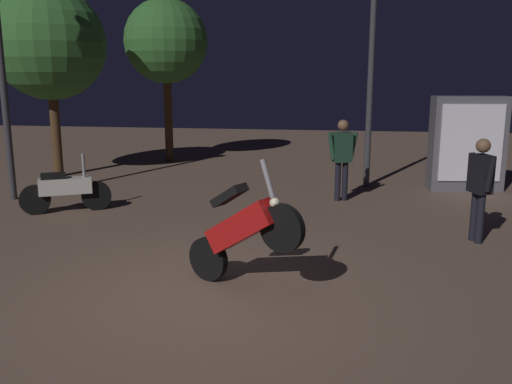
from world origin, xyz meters
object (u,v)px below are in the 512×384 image
person_rider_beside (342,153)px  streetlamp_near (372,44)px  person_bystander_far (480,181)px  kiosk_billboard (467,144)px  motorcycle_red_foreground (243,230)px  motorcycle_white_parked_left (65,190)px

person_rider_beside → streetlamp_near: (0.58, 1.62, 2.23)m
person_bystander_far → kiosk_billboard: bearing=-118.0°
motorcycle_red_foreground → streetlamp_near: size_ratio=0.32×
streetlamp_near → kiosk_billboard: 3.07m
motorcycle_red_foreground → person_bystander_far: size_ratio=1.01×
person_bystander_far → streetlamp_near: (-1.51, 4.20, 2.26)m
motorcycle_red_foreground → kiosk_billboard: size_ratio=0.78×
streetlamp_near → kiosk_billboard: size_ratio=2.42×
person_rider_beside → person_bystander_far: person_rider_beside is taller
person_rider_beside → streetlamp_near: bearing=-44.3°
kiosk_billboard → person_bystander_far: bearing=74.0°
person_bystander_far → person_rider_beside: bearing=-69.9°
motorcycle_white_parked_left → person_bystander_far: person_bystander_far is taller
person_rider_beside → kiosk_billboard: kiosk_billboard is taller
motorcycle_red_foreground → person_bystander_far: bearing=64.0°
motorcycle_red_foreground → motorcycle_white_parked_left: motorcycle_red_foreground is taller
motorcycle_red_foreground → kiosk_billboard: bearing=85.8°
person_bystander_far → streetlamp_near: streetlamp_near is taller
motorcycle_white_parked_left → kiosk_billboard: 8.56m
person_bystander_far → motorcycle_red_foreground: bearing=18.5°
motorcycle_white_parked_left → kiosk_billboard: kiosk_billboard is taller
person_rider_beside → motorcycle_white_parked_left: bearing=84.8°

